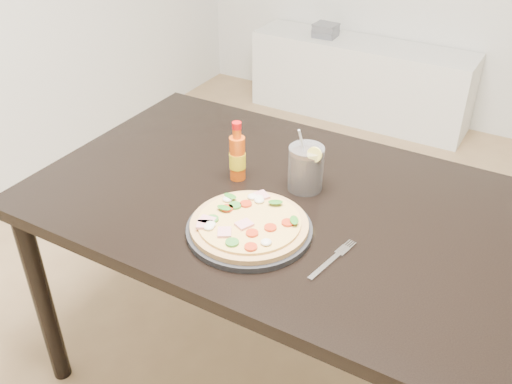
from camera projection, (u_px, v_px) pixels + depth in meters
The scene contains 8 objects.
dining_table at pixel (276, 219), 1.68m from camera, with size 1.40×0.90×0.75m.
plate at pixel (249, 230), 1.49m from camera, with size 0.33×0.33×0.02m, color black.
pizza at pixel (248, 223), 1.48m from camera, with size 0.31×0.31×0.03m.
hot_sauce_bottle at pixel (237, 157), 1.68m from camera, with size 0.06×0.06×0.19m.
cola_cup at pixel (306, 169), 1.64m from camera, with size 0.11×0.10×0.19m.
fork at pixel (334, 258), 1.40m from camera, with size 0.05×0.19×0.00m.
media_console at pixel (359, 80), 3.67m from camera, with size 1.40×0.34×0.50m, color white.
cd_stack at pixel (326, 30), 3.60m from camera, with size 0.14×0.12×0.08m.
Camera 1 is at (0.36, -1.26, 1.65)m, focal length 40.00 mm.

